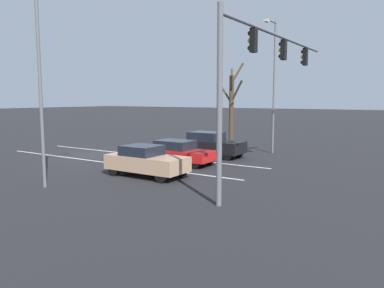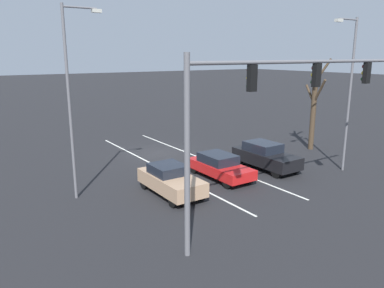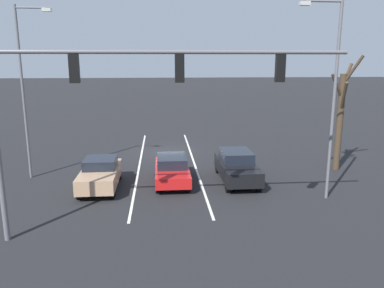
{
  "view_description": "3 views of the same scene",
  "coord_description": "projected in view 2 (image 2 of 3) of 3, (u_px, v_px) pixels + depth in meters",
  "views": [
    {
      "loc": [
        17.29,
        19.19,
        3.77
      ],
      "look_at": [
        -0.64,
        7.55,
        1.17
      ],
      "focal_mm": 35.0,
      "sensor_mm": 36.0,
      "label": 1
    },
    {
      "loc": [
        12.43,
        22.98,
        6.88
      ],
      "look_at": [
        1.49,
        6.53,
        2.15
      ],
      "focal_mm": 35.0,
      "sensor_mm": 36.0,
      "label": 2
    },
    {
      "loc": [
        0.38,
        25.94,
        6.32
      ],
      "look_at": [
        -1.3,
        6.39,
        1.95
      ],
      "focal_mm": 35.0,
      "sensor_mm": 36.0,
      "label": 3
    }
  ],
  "objects": [
    {
      "name": "ground_plane",
      "position": [
        159.0,
        153.0,
        26.9
      ],
      "size": [
        240.0,
        240.0,
        0.0
      ],
      "primitive_type": "plane",
      "color": "black"
    },
    {
      "name": "traffic_signal_gantry",
      "position": [
        276.0,
        97.0,
        14.12
      ],
      "size": [
        12.24,
        0.37,
        6.96
      ],
      "color": "slate",
      "rests_on": "ground_plane"
    },
    {
      "name": "car_tan_rightlane_front",
      "position": [
        171.0,
        180.0,
        18.78
      ],
      "size": [
        1.78,
        4.05,
        1.5
      ],
      "color": "tan",
      "rests_on": "ground_plane"
    },
    {
      "name": "car_black_leftlane_front",
      "position": [
        265.0,
        156.0,
        23.04
      ],
      "size": [
        1.8,
        4.42,
        1.61
      ],
      "color": "black",
      "rests_on": "ground_plane"
    },
    {
      "name": "street_lamp_right_shoulder",
      "position": [
        72.0,
        93.0,
        17.35
      ],
      "size": [
        1.85,
        0.24,
        9.1
      ],
      "color": "slate",
      "rests_on": "ground_plane"
    },
    {
      "name": "lane_stripe_left_divider",
      "position": [
        202.0,
        159.0,
        25.41
      ],
      "size": [
        0.12,
        17.96,
        0.01
      ],
      "primitive_type": "cube",
      "color": "silver",
      "rests_on": "ground_plane"
    },
    {
      "name": "car_red_midlane_front",
      "position": [
        220.0,
        166.0,
        21.29
      ],
      "size": [
        1.75,
        4.26,
        1.37
      ],
      "color": "red",
      "rests_on": "ground_plane"
    },
    {
      "name": "lane_stripe_center_divider",
      "position": [
        158.0,
        167.0,
        23.56
      ],
      "size": [
        0.12,
        17.96,
        0.01
      ],
      "primitive_type": "cube",
      "color": "silver",
      "rests_on": "ground_plane"
    },
    {
      "name": "street_lamp_left_shoulder",
      "position": [
        349.0,
        87.0,
        21.6
      ],
      "size": [
        1.91,
        0.24,
        8.92
      ],
      "color": "slate",
      "rests_on": "ground_plane"
    },
    {
      "name": "bare_tree_near",
      "position": [
        314.0,
        105.0,
        27.23
      ],
      "size": [
        1.75,
        2.27,
        6.65
      ],
      "color": "#423323",
      "rests_on": "ground_plane"
    }
  ]
}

